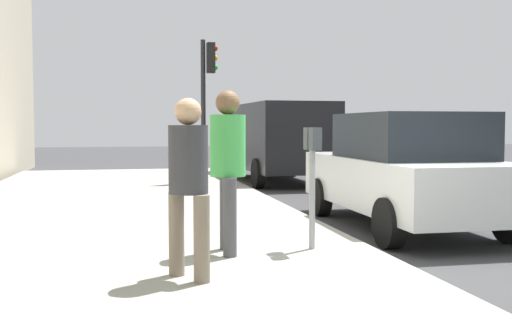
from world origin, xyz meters
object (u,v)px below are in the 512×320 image
object	(u,v)px
parking_meter	(312,162)
traffic_signal	(207,87)
parked_van_far	(277,137)
pedestrian_at_meter	(228,157)
pedestrian_bystander	(188,174)
parked_sedan_near	(405,170)

from	to	relation	value
parking_meter	traffic_signal	bearing A→B (deg)	0.28
parked_van_far	pedestrian_at_meter	bearing A→B (deg)	162.46
parking_meter	pedestrian_at_meter	size ratio (longest dim) A/B	0.77
pedestrian_bystander	parked_van_far	distance (m)	11.39
pedestrian_at_meter	parked_van_far	xyz separation A→B (m)	(9.75, -3.08, 0.02)
pedestrian_at_meter	parked_van_far	size ratio (longest dim) A/B	0.35
pedestrian_at_meter	traffic_signal	xyz separation A→B (m)	(8.57, -0.95, 1.34)
parked_sedan_near	traffic_signal	bearing A→B (deg)	17.63
pedestrian_bystander	parking_meter	bearing A→B (deg)	0.81
parked_sedan_near	parked_van_far	distance (m)	7.90
pedestrian_at_meter	traffic_signal	size ratio (longest dim) A/B	0.51
pedestrian_at_meter	parked_sedan_near	xyz separation A→B (m)	(1.86, -3.08, -0.34)
parked_van_far	traffic_signal	world-z (taller)	traffic_signal
pedestrian_at_meter	parked_van_far	distance (m)	10.23
pedestrian_at_meter	parked_van_far	bearing A→B (deg)	76.31
parking_meter	parked_sedan_near	distance (m)	2.80
parked_van_far	pedestrian_bystander	bearing A→B (deg)	161.40
parked_van_far	parked_sedan_near	bearing A→B (deg)	179.99
parking_meter	traffic_signal	distance (m)	8.68
pedestrian_bystander	parked_sedan_near	size ratio (longest dim) A/B	0.38
parking_meter	parked_sedan_near	bearing A→B (deg)	-48.50
pedestrian_at_meter	parked_sedan_near	bearing A→B (deg)	34.94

